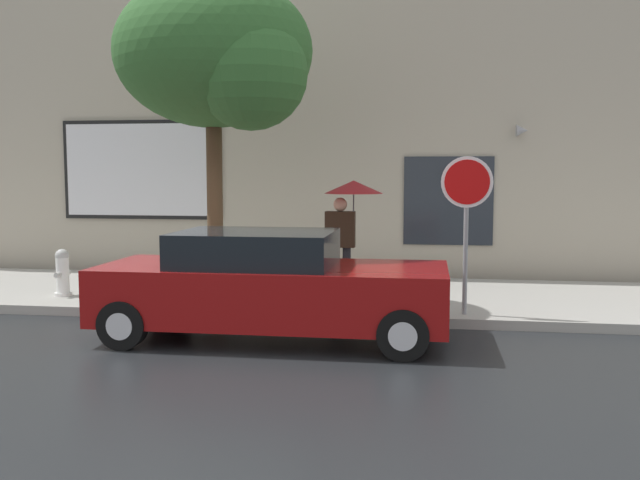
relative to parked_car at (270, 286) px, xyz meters
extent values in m
plane|color=black|center=(-0.89, -0.01, -0.73)|extent=(60.00, 60.00, 0.00)
cube|color=#A3A099|center=(-0.89, 2.99, -0.66)|extent=(20.00, 4.00, 0.15)
cube|color=#B2A893|center=(-0.89, 5.49, 2.77)|extent=(20.00, 0.40, 7.00)
cube|color=black|center=(-4.03, 5.26, 1.60)|extent=(3.57, 0.06, 2.13)
cube|color=silver|center=(-4.03, 5.23, 1.60)|extent=(3.41, 0.03, 1.97)
cube|color=#262B33|center=(2.53, 5.27, 0.97)|extent=(1.80, 0.04, 1.80)
cone|color=#99999E|center=(3.93, 5.14, 2.37)|extent=(0.22, 0.24, 0.24)
cube|color=maroon|center=(0.04, 0.00, -0.09)|extent=(4.70, 1.83, 0.76)
cube|color=black|center=(-0.19, 0.00, 0.52)|extent=(2.11, 1.61, 0.46)
cylinder|color=black|center=(1.84, 0.84, -0.41)|extent=(0.64, 0.22, 0.64)
cylinder|color=silver|center=(1.84, 0.84, -0.41)|extent=(0.35, 0.24, 0.35)
cylinder|color=black|center=(1.84, -0.84, -0.41)|extent=(0.64, 0.22, 0.64)
cylinder|color=silver|center=(1.84, -0.84, -0.41)|extent=(0.35, 0.24, 0.35)
cylinder|color=black|center=(-1.76, 0.84, -0.41)|extent=(0.64, 0.22, 0.64)
cylinder|color=silver|center=(-1.76, 0.84, -0.41)|extent=(0.35, 0.24, 0.35)
cylinder|color=black|center=(-1.76, -0.84, -0.41)|extent=(0.64, 0.22, 0.64)
cylinder|color=silver|center=(-1.76, -0.84, -0.41)|extent=(0.35, 0.24, 0.35)
cylinder|color=white|center=(-4.11, 1.94, -0.23)|extent=(0.22, 0.22, 0.70)
sphere|color=#BBBBB7|center=(-4.11, 1.94, 0.11)|extent=(0.23, 0.23, 0.23)
cylinder|color=#BBBBB7|center=(-4.11, 1.78, -0.20)|extent=(0.09, 0.12, 0.09)
cylinder|color=#BBBBB7|center=(-4.11, 2.10, -0.20)|extent=(0.09, 0.12, 0.09)
cylinder|color=white|center=(-4.11, 1.94, -0.55)|extent=(0.30, 0.30, 0.06)
cylinder|color=black|center=(0.54, 2.53, -0.15)|extent=(0.14, 0.14, 0.86)
cylinder|color=black|center=(0.76, 2.53, -0.15)|extent=(0.14, 0.14, 0.86)
cube|color=black|center=(0.65, 2.53, 0.58)|extent=(0.50, 0.22, 0.61)
sphere|color=tan|center=(0.65, 2.53, 1.00)|extent=(0.23, 0.23, 0.23)
cylinder|color=#4C4C51|center=(0.88, 2.53, 0.83)|extent=(0.02, 0.02, 0.90)
cone|color=maroon|center=(0.88, 2.53, 1.30)|extent=(1.00, 1.00, 0.22)
cylinder|color=#4C3823|center=(-1.38, 2.00, 1.01)|extent=(0.26, 0.26, 3.18)
ellipsoid|color=#33662D|center=(-1.38, 2.00, 3.50)|extent=(3.27, 2.78, 2.45)
sphere|color=#33662D|center=(-0.65, 1.59, 3.09)|extent=(1.80, 1.80, 1.80)
cylinder|color=gray|center=(2.68, 1.37, 0.58)|extent=(0.07, 0.07, 2.34)
cylinder|color=white|center=(2.68, 1.33, 1.40)|extent=(0.76, 0.02, 0.76)
cylinder|color=red|center=(2.68, 1.32, 1.40)|extent=(0.66, 0.02, 0.66)
camera|label=1|loc=(2.12, -9.25, 1.54)|focal=39.42mm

